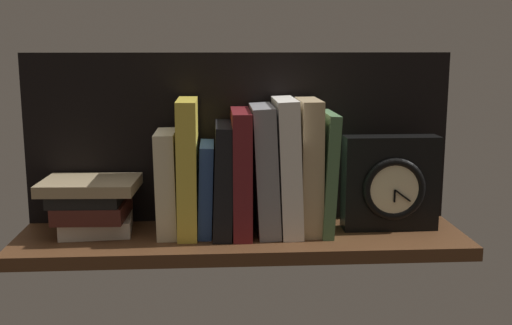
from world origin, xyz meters
TOP-DOWN VIEW (x-y plane):
  - ground_plane at (0.00, 0.00)cm, footprint 85.82×22.53cm
  - back_panel at (0.00, 10.67)cm, footprint 85.82×1.20cm
  - book_cream_twain at (-14.14, 1.91)cm, footprint 3.98×12.35cm
  - book_yellow_seinlanguage at (-10.17, 1.91)cm, footprint 3.79×14.47cm
  - book_blue_modern at (-6.76, 1.91)cm, footprint 3.18×12.16cm
  - book_black_skeptic at (-3.41, 1.91)cm, footprint 4.36×15.80cm
  - book_maroon_dawkins at (0.43, 1.91)cm, footprint 3.62×16.31cm
  - book_gray_chess at (4.56, 1.91)cm, footprint 5.36×14.53cm
  - book_white_catcher at (8.87, 1.91)cm, footprint 5.01×15.09cm
  - book_tan_shortstories at (13.10, 1.91)cm, footprint 4.22×12.87cm
  - book_green_romantic at (16.44, 1.91)cm, footprint 3.14×14.59cm
  - framed_clock at (29.25, 1.69)cm, footprint 18.48×6.29cm
  - book_stack_side at (-28.69, 2.87)cm, footprint 18.56×14.11cm

SIDE VIEW (x-z plane):
  - ground_plane at x=0.00cm, z-range -2.50..0.00cm
  - book_stack_side at x=-28.69cm, z-range 0.46..11.05cm
  - book_blue_modern at x=-6.76cm, z-range -0.04..17.46cm
  - framed_clock at x=29.25cm, z-range -0.08..18.40cm
  - book_cream_twain at x=-14.14cm, z-range -0.03..19.81cm
  - book_black_skeptic at x=-3.41cm, z-range -0.06..21.19cm
  - book_green_romantic at x=16.44cm, z-range -0.04..23.21cm
  - book_maroon_dawkins at x=0.43cm, z-range -0.01..23.70cm
  - book_gray_chess at x=4.56cm, z-range -0.09..24.65cm
  - book_tan_shortstories at x=13.10cm, z-range -0.02..25.70cm
  - book_yellow_seinlanguage at x=-10.17cm, z-range -0.01..25.83cm
  - book_white_catcher at x=8.87cm, z-range -0.07..25.90cm
  - back_panel at x=0.00cm, z-range 0.00..34.35cm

